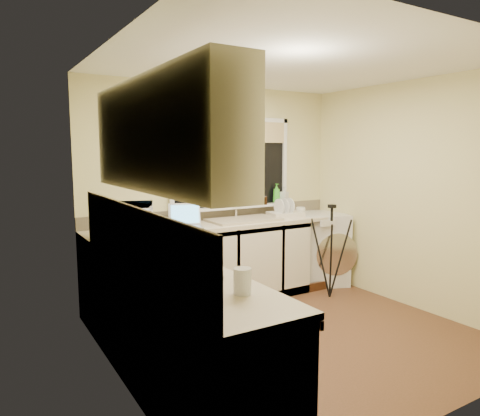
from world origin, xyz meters
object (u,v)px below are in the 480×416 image
object	(u,v)px
glass_jug	(242,281)
cup_back	(301,211)
steel_jar	(151,256)
plant_d	(256,195)
washing_machine	(319,248)
soap_bottle_clear	(284,195)
kettle	(167,242)
plant_c	(234,196)
plant_a	(194,199)
laptop	(185,221)
microwave	(129,223)
plant_b	(217,196)
cup_left	(216,284)
dish_rack	(285,215)
tripod	(331,251)
soap_bottle_green	(276,193)

from	to	relation	value
glass_jug	cup_back	bearing A→B (deg)	45.19
steel_jar	plant_d	xyz separation A→B (m)	(1.90, 1.53, 0.21)
washing_machine	soap_bottle_clear	world-z (taller)	soap_bottle_clear
kettle	plant_c	distance (m)	2.00
steel_jar	plant_c	bearing A→B (deg)	43.92
plant_a	laptop	bearing A→B (deg)	-129.99
glass_jug	microwave	world-z (taller)	microwave
glass_jug	cup_back	size ratio (longest dim) A/B	1.19
steel_jar	cup_back	bearing A→B (deg)	28.64
plant_b	washing_machine	bearing A→B (deg)	-9.82
microwave	plant_b	size ratio (longest dim) A/B	2.33
plant_a	steel_jar	bearing A→B (deg)	-124.76
kettle	plant_d	world-z (taller)	plant_d
washing_machine	plant_b	bearing A→B (deg)	-166.90
plant_c	cup_left	bearing A→B (deg)	-122.64
washing_machine	plant_c	bearing A→B (deg)	-169.07
steel_jar	cup_left	world-z (taller)	steel_jar
laptop	plant_c	xyz separation A→B (m)	(0.76, 0.27, 0.21)
kettle	steel_jar	bearing A→B (deg)	-141.49
glass_jug	soap_bottle_clear	bearing A→B (deg)	49.01
washing_machine	laptop	xyz separation A→B (m)	(-1.90, -0.03, 0.51)
dish_rack	soap_bottle_clear	xyz separation A→B (m)	(0.13, 0.21, 0.22)
plant_d	cup_back	world-z (taller)	plant_d
plant_d	cup_left	world-z (taller)	plant_d
steel_jar	soap_bottle_clear	xyz separation A→B (m)	(2.31, 1.50, 0.20)
microwave	soap_bottle_clear	world-z (taller)	soap_bottle_clear
plant_b	soap_bottle_clear	world-z (taller)	plant_b
soap_bottle_clear	cup_left	size ratio (longest dim) A/B	2.04
washing_machine	cup_back	bearing A→B (deg)	-166.24
washing_machine	laptop	bearing A→B (deg)	-156.13
plant_b	plant_c	distance (m)	0.23
kettle	plant_a	size ratio (longest dim) A/B	1.04
microwave	plant_b	distance (m)	1.44
laptop	plant_d	bearing A→B (deg)	33.16
kettle	plant_d	bearing A→B (deg)	38.87
plant_a	plant_b	distance (m)	0.30
microwave	kettle	bearing A→B (deg)	-153.34
glass_jug	plant_a	xyz separation A→B (m)	(0.87, 2.47, 0.18)
cup_left	tripod	bearing A→B (deg)	33.87
dish_rack	plant_c	xyz separation A→B (m)	(-0.59, 0.24, 0.24)
steel_jar	plant_c	xyz separation A→B (m)	(1.59, 1.54, 0.22)
steel_jar	cup_back	xyz separation A→B (m)	(2.45, 1.34, -0.00)
soap_bottle_clear	soap_bottle_green	bearing A→B (deg)	163.17
plant_d	soap_bottle_green	size ratio (longest dim) A/B	0.95
steel_jar	soap_bottle_green	bearing A→B (deg)	34.66
plant_a	cup_back	xyz separation A→B (m)	(1.39, -0.20, -0.21)
plant_c	cup_left	world-z (taller)	plant_c
soap_bottle_clear	glass_jug	bearing A→B (deg)	-130.99
plant_b	soap_bottle_green	distance (m)	0.85
dish_rack	glass_jug	size ratio (longest dim) A/B	2.65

